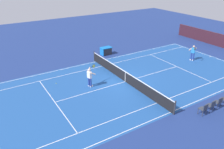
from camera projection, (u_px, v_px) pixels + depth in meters
ground_plane at (125, 82)px, 19.75m from camera, size 60.00×60.00×0.00m
court_slab at (125, 82)px, 19.75m from camera, size 24.20×11.40×0.00m
court_line_markings at (125, 82)px, 19.75m from camera, size 23.85×11.05×0.01m
tennis_net at (125, 77)px, 19.54m from camera, size 0.10×11.70×1.08m
tennis_player_near at (90, 76)px, 18.58m from camera, size 1.00×0.85×1.70m
tennis_player_far at (193, 52)px, 24.02m from camera, size 0.94×0.92×1.70m
tennis_ball at (56, 83)px, 19.40m from camera, size 0.07×0.07×0.07m
spectator_chair_1 at (218, 102)px, 15.78m from camera, size 0.44×0.44×0.88m
spectator_chair_2 at (211, 105)px, 15.40m from camera, size 0.44×0.44×0.88m
spectator_chair_3 at (204, 109)px, 15.02m from camera, size 0.44×0.44×0.88m
equipment_cart_tarped at (106, 51)px, 25.86m from camera, size 1.25×0.84×0.85m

